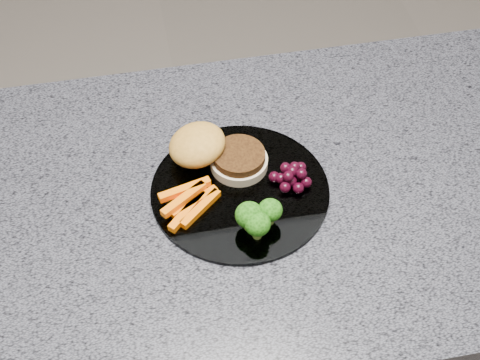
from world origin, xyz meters
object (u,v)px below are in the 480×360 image
plate (240,190)px  burger (212,152)px  grape_bunch (292,176)px  island_cabinet (243,342)px

plate → burger: (-0.03, 0.06, 0.02)m
grape_bunch → plate: bearing=179.4°
plate → burger: burger is taller
island_cabinet → plate: (-0.01, 0.00, 0.47)m
plate → burger: bearing=116.4°
island_cabinet → grape_bunch: bearing=2.4°
island_cabinet → burger: 0.50m
plate → grape_bunch: (0.08, -0.00, 0.02)m
burger → island_cabinet: bearing=-46.1°
plate → grape_bunch: size_ratio=4.33×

